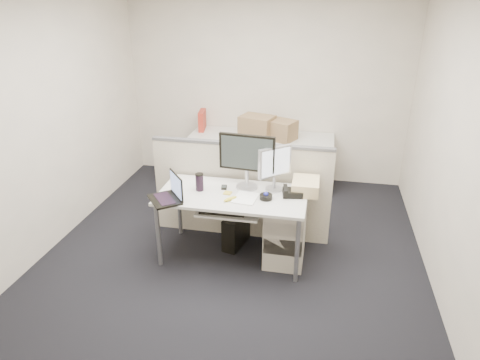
% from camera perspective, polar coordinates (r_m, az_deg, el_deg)
% --- Properties ---
extents(floor, '(4.00, 4.50, 0.01)m').
position_cam_1_polar(floor, '(4.70, -0.95, -9.95)').
color(floor, black).
rests_on(floor, ground).
extents(wall_back, '(4.00, 0.02, 2.70)m').
position_cam_1_polar(wall_back, '(6.25, 3.49, 12.19)').
color(wall_back, beige).
rests_on(wall_back, ground).
extents(wall_front, '(4.00, 0.02, 2.70)m').
position_cam_1_polar(wall_front, '(2.18, -14.25, -12.35)').
color(wall_front, beige).
rests_on(wall_front, ground).
extents(wall_left, '(0.02, 4.50, 2.70)m').
position_cam_1_polar(wall_left, '(4.93, -24.61, 6.85)').
color(wall_left, beige).
rests_on(wall_left, ground).
extents(wall_right, '(0.02, 4.50, 2.70)m').
position_cam_1_polar(wall_right, '(4.18, 26.87, 3.64)').
color(wall_right, beige).
rests_on(wall_right, ground).
extents(desk, '(1.50, 0.75, 0.73)m').
position_cam_1_polar(desk, '(4.36, -1.01, -2.63)').
color(desk, silver).
rests_on(desk, floor).
extents(keyboard_tray, '(0.62, 0.32, 0.02)m').
position_cam_1_polar(keyboard_tray, '(4.23, -1.53, -4.24)').
color(keyboard_tray, silver).
rests_on(keyboard_tray, desk).
extents(drawer_pedestal, '(0.40, 0.55, 0.65)m').
position_cam_1_polar(drawer_pedestal, '(4.50, 6.07, -6.84)').
color(drawer_pedestal, '#BBB39E').
rests_on(drawer_pedestal, floor).
extents(cubicle_partition, '(2.00, 0.06, 1.10)m').
position_cam_1_polar(cubicle_partition, '(4.81, 0.14, -1.53)').
color(cubicle_partition, beige).
rests_on(cubicle_partition, floor).
extents(back_counter, '(2.00, 0.60, 0.72)m').
position_cam_1_polar(back_counter, '(6.23, 2.84, 2.64)').
color(back_counter, '#BBB39E').
rests_on(back_counter, floor).
extents(monitor_main, '(0.60, 0.28, 0.58)m').
position_cam_1_polar(monitor_main, '(4.36, 0.92, 2.45)').
color(monitor_main, black).
rests_on(monitor_main, desk).
extents(monitor_small, '(0.41, 0.39, 0.46)m').
position_cam_1_polar(monitor_small, '(4.34, 4.64, 1.45)').
color(monitor_small, '#B7B7BC').
rests_on(monitor_small, desk).
extents(laptop, '(0.42, 0.43, 0.26)m').
position_cam_1_polar(laptop, '(4.21, -10.13, -1.13)').
color(laptop, black).
rests_on(laptop, desk).
extents(trackball, '(0.14, 0.14, 0.05)m').
position_cam_1_polar(trackball, '(4.23, 3.48, -2.26)').
color(trackball, black).
rests_on(trackball, desk).
extents(desk_phone, '(0.22, 0.19, 0.06)m').
position_cam_1_polar(desk_phone, '(4.32, 7.02, -1.71)').
color(desk_phone, black).
rests_on(desk_phone, desk).
extents(paper_stack, '(0.25, 0.30, 0.01)m').
position_cam_1_polar(paper_stack, '(4.24, 0.74, -2.42)').
color(paper_stack, white).
rests_on(paper_stack, desk).
extents(sticky_pad, '(0.08, 0.08, 0.01)m').
position_cam_1_polar(sticky_pad, '(4.34, -1.66, -1.73)').
color(sticky_pad, gold).
rests_on(sticky_pad, desk).
extents(travel_mug, '(0.10, 0.10, 0.17)m').
position_cam_1_polar(travel_mug, '(4.40, -5.42, -0.34)').
color(travel_mug, black).
rests_on(travel_mug, desk).
extents(banana, '(0.13, 0.15, 0.04)m').
position_cam_1_polar(banana, '(4.19, -1.31, -2.52)').
color(banana, gold).
rests_on(banana, desk).
extents(cellphone, '(0.07, 0.11, 0.01)m').
position_cam_1_polar(cellphone, '(4.47, -2.13, -0.97)').
color(cellphone, black).
rests_on(cellphone, desk).
extents(manila_folders, '(0.27, 0.35, 0.13)m').
position_cam_1_polar(manila_folders, '(4.41, 8.73, -0.78)').
color(manila_folders, tan).
rests_on(manila_folders, desk).
extents(keyboard, '(0.45, 0.18, 0.02)m').
position_cam_1_polar(keyboard, '(4.19, -2.32, -4.14)').
color(keyboard, black).
rests_on(keyboard, keyboard_tray).
extents(pc_tower_desk, '(0.25, 0.43, 0.37)m').
position_cam_1_polar(pc_tower_desk, '(4.77, -0.52, -6.72)').
color(pc_tower_desk, black).
rests_on(pc_tower_desk, floor).
extents(pc_tower_spare_dark, '(0.36, 0.50, 0.44)m').
position_cam_1_polar(pc_tower_spare_dark, '(6.24, -7.19, 1.12)').
color(pc_tower_spare_dark, black).
rests_on(pc_tower_spare_dark, floor).
extents(pc_tower_spare_silver, '(0.24, 0.50, 0.45)m').
position_cam_1_polar(pc_tower_spare_silver, '(6.47, -8.82, 1.91)').
color(pc_tower_spare_silver, '#B7B7BC').
rests_on(pc_tower_spare_silver, floor).
extents(cardboard_box_left, '(0.51, 0.44, 0.33)m').
position_cam_1_polar(cardboard_box_left, '(5.95, 2.28, 6.98)').
color(cardboard_box_left, olive).
rests_on(cardboard_box_left, back_counter).
extents(cardboard_box_right, '(0.49, 0.44, 0.29)m').
position_cam_1_polar(cardboard_box_right, '(5.92, 5.40, 6.58)').
color(cardboard_box_right, olive).
rests_on(cardboard_box_right, back_counter).
extents(red_binder, '(0.12, 0.33, 0.30)m').
position_cam_1_polar(red_binder, '(6.34, -5.06, 7.86)').
color(red_binder, '#A92C1E').
rests_on(red_binder, back_counter).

